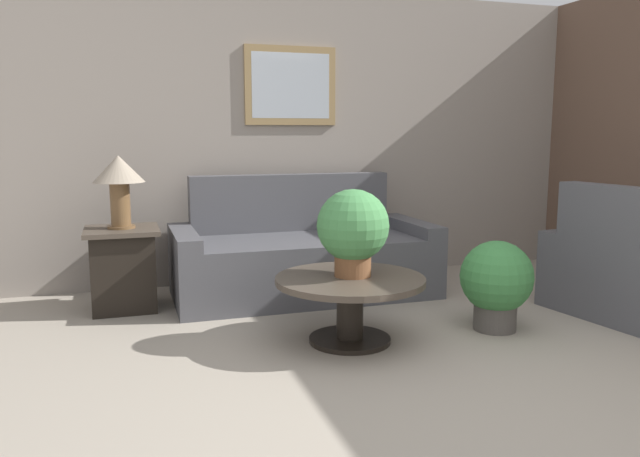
% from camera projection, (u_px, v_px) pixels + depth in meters
% --- Properties ---
extents(ground_plane, '(20.00, 20.00, 0.00)m').
position_uv_depth(ground_plane, '(513.00, 427.00, 2.88)').
color(ground_plane, gray).
extents(wall_back, '(7.24, 0.09, 2.60)m').
position_uv_depth(wall_back, '(309.00, 136.00, 5.71)').
color(wall_back, gray).
rests_on(wall_back, ground_plane).
extents(couch_main, '(2.12, 0.97, 0.98)m').
position_uv_depth(couch_main, '(302.00, 257.00, 5.20)').
color(couch_main, '#4C4C51').
rests_on(couch_main, ground_plane).
extents(armchair, '(1.11, 1.19, 0.98)m').
position_uv_depth(armchair, '(634.00, 274.00, 4.61)').
color(armchair, '#4C4C51').
rests_on(armchair, ground_plane).
extents(coffee_table, '(0.96, 0.96, 0.43)m').
position_uv_depth(coffee_table, '(350.00, 295.00, 4.00)').
color(coffee_table, black).
rests_on(coffee_table, ground_plane).
extents(side_table, '(0.54, 0.54, 0.63)m').
position_uv_depth(side_table, '(123.00, 268.00, 4.75)').
color(side_table, black).
rests_on(side_table, ground_plane).
extents(table_lamp, '(0.38, 0.38, 0.55)m').
position_uv_depth(table_lamp, '(119.00, 177.00, 4.64)').
color(table_lamp, brown).
rests_on(table_lamp, side_table).
extents(potted_plant_on_table, '(0.46, 0.46, 0.56)m').
position_uv_depth(potted_plant_on_table, '(353.00, 229.00, 3.96)').
color(potted_plant_on_table, brown).
rests_on(potted_plant_on_table, coffee_table).
extents(potted_plant_floor, '(0.49, 0.49, 0.62)m').
position_uv_depth(potted_plant_floor, '(496.00, 281.00, 4.24)').
color(potted_plant_floor, '#4C4742').
rests_on(potted_plant_floor, ground_plane).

